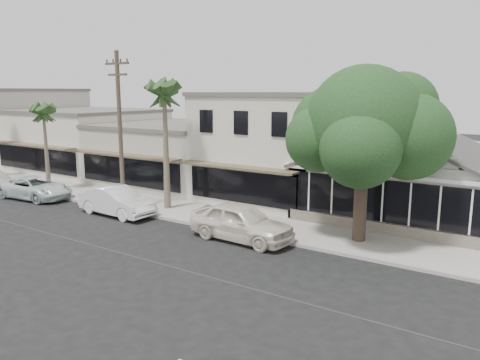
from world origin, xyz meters
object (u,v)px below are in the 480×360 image
Objects in this scene: car_0 at (241,222)px; car_2 at (35,188)px; car_1 at (117,201)px; shade_tree at (365,127)px; utility_pole at (120,128)px.

car_2 is at bearing 93.14° from car_0.
shade_tree is (12.87, 2.92, 4.44)m from car_1.
car_0 is 15.70m from car_2.
utility_pole is 4.14m from car_1.
car_1 is 13.93m from shade_tree.
car_0 is 0.64× the size of shade_tree.
car_0 is at bearing -5.61° from utility_pole.
car_0 is at bearing -87.27° from car_1.
utility_pole is at bearing 30.30° from car_1.
car_1 is at bearing -94.72° from car_2.
car_0 is at bearing -94.84° from car_2.
utility_pole reaches higher than shade_tree.
shade_tree is (4.64, 2.81, 4.37)m from car_0.
car_1 is at bearing -61.68° from utility_pole.
car_1 is at bearing -167.22° from shade_tree.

